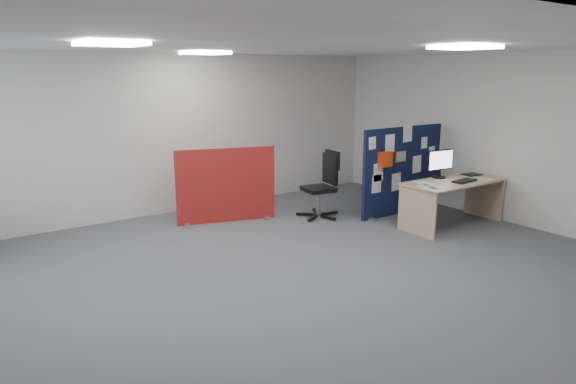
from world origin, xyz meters
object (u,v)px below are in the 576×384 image
main_desk (451,191)px  red_divider (226,186)px  office_chair (324,180)px  monitor_main (440,162)px  navy_divider (402,170)px

main_desk → red_divider: size_ratio=1.10×
red_divider → office_chair: 1.64m
main_desk → monitor_main: bearing=93.8°
main_desk → red_divider: (-2.82, 2.21, 0.04)m
red_divider → monitor_main: bearing=-18.4°
red_divider → office_chair: size_ratio=1.43×
monitor_main → office_chair: size_ratio=0.48×
main_desk → office_chair: office_chair is taller
navy_divider → main_desk: 0.96m
monitor_main → red_divider: size_ratio=0.33×
office_chair → main_desk: bearing=-40.8°
navy_divider → main_desk: bearing=-82.6°
monitor_main → office_chair: (-1.32, 1.30, -0.36)m
monitor_main → office_chair: monitor_main is taller
monitor_main → red_divider: bearing=151.8°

